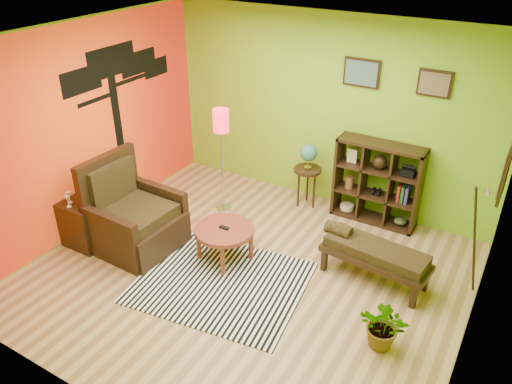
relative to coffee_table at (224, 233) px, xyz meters
The scene contains 11 objects.
ground 0.59m from the coffee_table, 19.34° to the right, with size 5.00×5.00×0.00m, color tan.
room_shell 1.45m from the coffee_table, 22.17° to the right, with size 5.04×4.54×2.82m.
zebra_rug 0.62m from the coffee_table, 62.53° to the right, with size 1.97×1.62×0.01m, color white.
coffee_table is the anchor object (origin of this frame).
armchair 1.26m from the coffee_table, 164.52° to the right, with size 1.04×1.05×1.22m.
side_cabinet 1.90m from the coffee_table, 160.23° to the right, with size 0.53×0.48×0.94m.
floor_lamp 1.53m from the coffee_table, 124.59° to the left, with size 0.24×0.24×1.57m.
globe_table 1.83m from the coffee_table, 80.42° to the left, with size 0.41×0.41×1.00m.
cube_shelf 2.32m from the coffee_table, 54.77° to the left, with size 1.20×0.35×1.20m.
bench 1.83m from the coffee_table, 17.95° to the left, with size 1.34×0.60×0.60m.
potted_plant 2.26m from the coffee_table, 10.66° to the right, with size 0.49×0.54×0.42m, color #26661E.
Camera 1 is at (2.59, -4.14, 3.87)m, focal length 35.00 mm.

